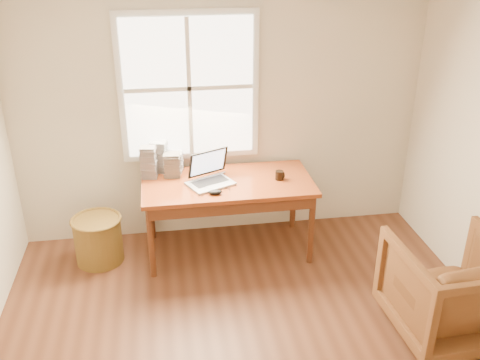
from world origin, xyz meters
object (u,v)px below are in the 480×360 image
at_px(armchair, 451,289).
at_px(cd_stack_a, 159,156).
at_px(desk, 227,183).
at_px(coffee_mug, 279,175).
at_px(laptop, 210,171).
at_px(wicker_stool, 98,240).

xyz_separation_m(armchair, cd_stack_a, (-2.15, 1.79, 0.50)).
height_order(desk, coffee_mug, coffee_mug).
xyz_separation_m(desk, laptop, (-0.17, -0.05, 0.17)).
bearing_deg(cd_stack_a, armchair, -39.76).
xyz_separation_m(armchair, coffee_mug, (-1.04, 1.41, 0.39)).
bearing_deg(coffee_mug, wicker_stool, 157.90).
height_order(wicker_stool, coffee_mug, coffee_mug).
bearing_deg(armchair, wicker_stool, -30.31).
height_order(desk, cd_stack_a, cd_stack_a).
distance_m(armchair, wicker_stool, 3.13).
bearing_deg(wicker_stool, laptop, -2.84).
xyz_separation_m(coffee_mug, cd_stack_a, (-1.11, 0.37, 0.11)).
bearing_deg(desk, wicker_stool, 180.00).
relative_size(wicker_stool, coffee_mug, 5.16).
bearing_deg(laptop, coffee_mug, -23.38).
height_order(coffee_mug, cd_stack_a, cd_stack_a).
distance_m(coffee_mug, cd_stack_a, 1.18).
bearing_deg(cd_stack_a, wicker_stool, -151.37).
bearing_deg(desk, coffee_mug, -4.26).
relative_size(armchair, cd_stack_a, 2.88).
xyz_separation_m(wicker_stool, laptop, (1.08, -0.05, 0.67)).
relative_size(desk, armchair, 1.82).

